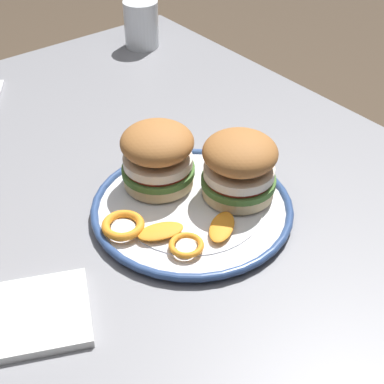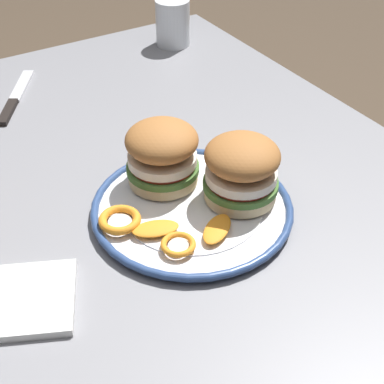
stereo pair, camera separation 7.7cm
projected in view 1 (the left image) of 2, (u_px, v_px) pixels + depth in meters
dining_table at (147, 250)px, 0.93m from camera, size 1.26×0.97×0.70m
dinner_plate at (192, 208)px, 0.86m from camera, size 0.30×0.30×0.02m
sandwich_half_left at (158, 155)px, 0.86m from camera, size 0.16×0.16×0.10m
sandwich_half_right at (239, 166)px, 0.84m from camera, size 0.16×0.16×0.10m
orange_peel_curled at (186, 245)px, 0.78m from camera, size 0.06×0.06×0.01m
orange_peel_strip_long at (161, 231)px, 0.80m from camera, size 0.05×0.07×0.01m
orange_peel_strip_short at (222, 227)px, 0.81m from camera, size 0.07×0.07×0.01m
orange_peel_small_curl at (123, 225)px, 0.81m from camera, size 0.08×0.08×0.01m
drinking_glass at (141, 27)px, 1.32m from camera, size 0.08×0.08×0.11m
folded_napkin at (20, 318)px, 0.70m from camera, size 0.18×0.20×0.01m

